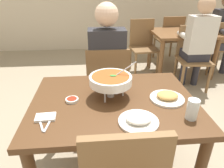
# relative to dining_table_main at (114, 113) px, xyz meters

# --- Properties ---
(dining_table_main) EXTENTS (1.15, 0.86, 0.72)m
(dining_table_main) POSITION_rel_dining_table_main_xyz_m (0.00, 0.00, 0.00)
(dining_table_main) COLOR #51331C
(dining_table_main) RESTS_ON ground_plane
(chair_diner_main) EXTENTS (0.44, 0.44, 0.90)m
(chair_diner_main) POSITION_rel_dining_table_main_xyz_m (-0.00, 0.72, -0.10)
(chair_diner_main) COLOR brown
(chair_diner_main) RESTS_ON ground_plane
(diner_main) EXTENTS (0.40, 0.45, 1.31)m
(diner_main) POSITION_rel_dining_table_main_xyz_m (0.00, 0.75, 0.13)
(diner_main) COLOR #2D2D38
(diner_main) RESTS_ON ground_plane
(curry_bowl) EXTENTS (0.33, 0.30, 0.26)m
(curry_bowl) POSITION_rel_dining_table_main_xyz_m (-0.02, 0.05, 0.24)
(curry_bowl) COLOR silver
(curry_bowl) RESTS_ON dining_table_main
(rice_plate) EXTENTS (0.24, 0.24, 0.06)m
(rice_plate) POSITION_rel_dining_table_main_xyz_m (0.12, -0.27, 0.13)
(rice_plate) COLOR white
(rice_plate) RESTS_ON dining_table_main
(appetizer_plate) EXTENTS (0.24, 0.24, 0.06)m
(appetizer_plate) POSITION_rel_dining_table_main_xyz_m (0.37, -0.03, 0.13)
(appetizer_plate) COLOR white
(appetizer_plate) RESTS_ON dining_table_main
(sauce_dish) EXTENTS (0.09, 0.09, 0.02)m
(sauce_dish) POSITION_rel_dining_table_main_xyz_m (-0.29, 0.01, 0.12)
(sauce_dish) COLOR white
(sauce_dish) RESTS_ON dining_table_main
(napkin_folded) EXTENTS (0.12, 0.09, 0.02)m
(napkin_folded) POSITION_rel_dining_table_main_xyz_m (-0.43, -0.18, 0.12)
(napkin_folded) COLOR white
(napkin_folded) RESTS_ON dining_table_main
(fork_utensil) EXTENTS (0.07, 0.16, 0.01)m
(fork_utensil) POSITION_rel_dining_table_main_xyz_m (-0.45, -0.23, 0.12)
(fork_utensil) COLOR silver
(fork_utensil) RESTS_ON dining_table_main
(spoon_utensil) EXTENTS (0.04, 0.17, 0.01)m
(spoon_utensil) POSITION_rel_dining_table_main_xyz_m (-0.40, -0.23, 0.12)
(spoon_utensil) COLOR silver
(spoon_utensil) RESTS_ON dining_table_main
(drink_glass) EXTENTS (0.07, 0.07, 0.13)m
(drink_glass) POSITION_rel_dining_table_main_xyz_m (0.45, -0.26, 0.17)
(drink_glass) COLOR silver
(drink_glass) RESTS_ON dining_table_main
(dining_table_far) EXTENTS (1.00, 0.80, 0.72)m
(dining_table_far) POSITION_rel_dining_table_main_xyz_m (1.35, 2.05, -0.02)
(dining_table_far) COLOR brown
(dining_table_far) RESTS_ON ground_plane
(chair_bg_left) EXTENTS (0.48, 0.48, 0.90)m
(chair_bg_left) POSITION_rel_dining_table_main_xyz_m (1.33, 1.58, -0.10)
(chair_bg_left) COLOR brown
(chair_bg_left) RESTS_ON ground_plane
(chair_bg_middle) EXTENTS (0.45, 0.45, 0.90)m
(chair_bg_middle) POSITION_rel_dining_table_main_xyz_m (2.00, 1.97, -0.10)
(chair_bg_middle) COLOR brown
(chair_bg_middle) RESTS_ON ground_plane
(chair_bg_right) EXTENTS (0.47, 0.47, 0.90)m
(chair_bg_right) POSITION_rel_dining_table_main_xyz_m (0.72, 2.19, -0.10)
(chair_bg_right) COLOR brown
(chair_bg_right) RESTS_ON ground_plane
(chair_bg_corner) EXTENTS (0.48, 0.48, 0.90)m
(chair_bg_corner) POSITION_rel_dining_table_main_xyz_m (1.34, 2.61, -0.10)
(chair_bg_corner) COLOR brown
(chair_bg_corner) RESTS_ON ground_plane
(patron_bg_left) EXTENTS (0.40, 0.45, 1.31)m
(patron_bg_left) POSITION_rel_dining_table_main_xyz_m (1.33, 1.48, 0.13)
(patron_bg_left) COLOR #2D2D38
(patron_bg_left) RESTS_ON ground_plane
(patron_bg_middle) EXTENTS (0.40, 0.45, 1.31)m
(patron_bg_middle) POSITION_rel_dining_table_main_xyz_m (2.04, 2.03, 0.13)
(patron_bg_middle) COLOR #2D2D38
(patron_bg_middle) RESTS_ON ground_plane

